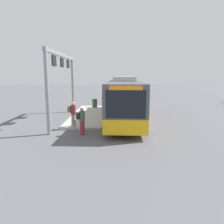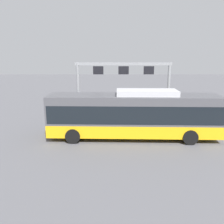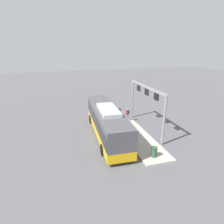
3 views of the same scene
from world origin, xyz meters
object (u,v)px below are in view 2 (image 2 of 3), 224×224
object	(u,v)px
trash_bin	(196,119)
bus_main	(134,113)
person_waiting_near	(93,112)
person_boarding	(76,116)

from	to	relation	value
trash_bin	bus_main	bearing A→B (deg)	27.74
bus_main	person_waiting_near	size ratio (longest dim) A/B	7.12
person_waiting_near	bus_main	bearing A→B (deg)	39.80
bus_main	person_waiting_near	bearing A→B (deg)	-47.07
person_boarding	trash_bin	xyz separation A→B (m)	(-9.93, -0.08, -0.28)
person_waiting_near	trash_bin	xyz separation A→B (m)	(-8.54, 0.71, -0.44)
bus_main	person_boarding	distance (m)	5.36
bus_main	person_boarding	size ratio (longest dim) A/B	7.12
trash_bin	person_boarding	bearing A→B (deg)	0.44
person_boarding	trash_bin	distance (m)	9.93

